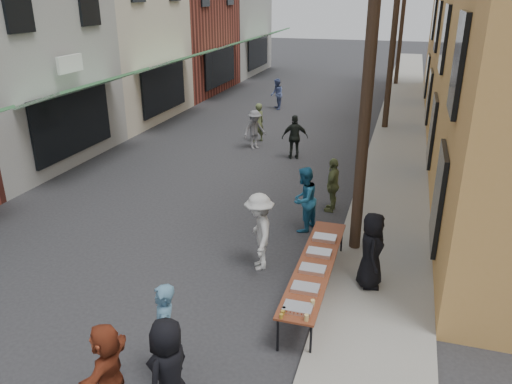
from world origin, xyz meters
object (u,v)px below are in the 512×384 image
Objects in this scene: utility_pole_near at (370,60)px; utility_pole_mid at (395,25)px; serving_table at (315,265)px; server at (371,250)px; utility_pole_far at (403,14)px; guest_front_a at (169,372)px; guest_front_c at (304,199)px; catering_tray_sausage at (298,308)px.

utility_pole_near and utility_pole_mid have the same top height.
server is at bearing 28.63° from serving_table.
utility_pole_near is 24.00m from utility_pole_far.
utility_pole_near is at bearing 75.59° from serving_table.
server reaches higher than guest_front_a.
utility_pole_mid is 5.25× the size of guest_front_a.
utility_pole_far is 5.47× the size of server.
guest_front_c is at bearing -174.88° from guest_front_a.
server is at bearing 55.21° from guest_front_c.
utility_pole_near is at bearing -90.00° from utility_pole_mid.
utility_pole_mid is at bearing 87.94° from catering_tray_sausage.
guest_front_c is at bearing -93.51° from utility_pole_far.
utility_pole_mid is at bearing -176.56° from guest_front_a.
server reaches higher than catering_tray_sausage.
guest_front_a is (-1.96, -5.99, -3.64)m from utility_pole_near.
catering_tray_sausage is at bearing -92.06° from utility_pole_mid.
utility_pole_near reaches higher than server.
guest_front_c is (-1.43, -11.27, -3.64)m from utility_pole_mid.
guest_front_c is (-0.86, 4.59, 0.07)m from catering_tray_sausage.
guest_front_c is (0.53, 6.72, 0.01)m from guest_front_a.
serving_table is 2.43× the size of server.
serving_table is at bearing -104.41° from utility_pole_near.
utility_pole_far is at bearing -6.82° from server.
utility_pole_near is 3.97m from server.
utility_pole_mid is 5.47× the size of server.
server is at bearing 160.36° from guest_front_a.
utility_pole_near reaches higher than guest_front_a.
utility_pole_far reaches higher than server.
serving_table is (-0.57, -26.22, -3.79)m from utility_pole_far.
catering_tray_sausage is at bearing -90.00° from serving_table.
utility_pole_near is 3.97m from guest_front_c.
guest_front_a is at bearing -110.27° from serving_table.
server is at bearing -88.00° from utility_pole_mid.
catering_tray_sausage is (-0.00, -1.65, 0.08)m from serving_table.
utility_pole_near reaches higher than catering_tray_sausage.
utility_pole_far is (0.00, 12.00, 0.00)m from utility_pole_mid.
utility_pole_mid is 18.00× the size of catering_tray_sausage.
utility_pole_mid is at bearing -5.89° from server.
guest_front_a reaches higher than serving_table.
guest_front_a is at bearing 142.81° from server.
catering_tray_sausage is at bearing -98.38° from utility_pole_near.
utility_pole_near is at bearing 8.23° from server.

